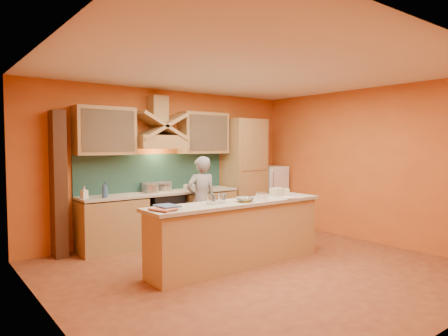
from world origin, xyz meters
TOP-DOWN VIEW (x-y plane):
  - floor at (0.00, 0.00)m, footprint 5.50×5.00m
  - ceiling at (0.00, 0.00)m, footprint 5.50×5.00m
  - wall_back at (0.00, 2.50)m, footprint 5.50×0.02m
  - wall_front at (0.00, -2.50)m, footprint 5.50×0.02m
  - wall_left at (-2.75, 0.00)m, footprint 0.02×5.00m
  - wall_right at (2.75, 0.00)m, footprint 0.02×5.00m
  - base_cabinet_left at (-1.25, 2.20)m, footprint 1.10×0.60m
  - base_cabinet_right at (0.65, 2.20)m, footprint 1.10×0.60m
  - counter_top at (-0.30, 2.20)m, footprint 3.00×0.62m
  - stove at (-0.30, 2.20)m, footprint 0.60×0.58m
  - backsplash at (-0.30, 2.48)m, footprint 3.00×0.03m
  - range_hood at (-0.30, 2.25)m, footprint 0.92×0.50m
  - hood_chimney at (-0.30, 2.35)m, footprint 0.30×0.30m
  - upper_cabinet_left at (-1.30, 2.33)m, footprint 1.00×0.35m
  - upper_cabinet_right at (0.70, 2.33)m, footprint 1.00×0.35m
  - pantry_column at (1.65, 2.20)m, footprint 0.80×0.60m
  - fridge at (2.40, 2.20)m, footprint 0.58×0.60m
  - trim_column_left at (-2.05, 2.35)m, footprint 0.20×0.30m
  - island_body at (-0.10, 0.30)m, footprint 2.80×0.55m
  - island_top at (-0.10, 0.30)m, footprint 2.90×0.62m
  - person at (0.20, 1.68)m, footprint 0.62×0.45m
  - pot_large at (-0.52, 2.19)m, footprint 0.29×0.29m
  - pot_small at (-0.19, 2.27)m, footprint 0.23×0.23m
  - soap_bottle_a at (-1.71, 2.17)m, footprint 0.11×0.11m
  - soap_bottle_b at (-1.42, 2.05)m, footprint 0.12×0.13m
  - bowl_back at (0.58, 2.21)m, footprint 0.31×0.31m
  - dish_rack at (0.27, 2.09)m, footprint 0.35×0.31m
  - book_lower at (-1.48, 0.20)m, footprint 0.31×0.37m
  - book_upper at (-1.38, 0.33)m, footprint 0.25×0.34m
  - jar_large at (-0.57, 0.31)m, footprint 0.17×0.17m
  - jar_small at (-0.39, 0.31)m, footprint 0.13×0.13m
  - kitchen_scale at (0.24, 0.15)m, footprint 0.14×0.14m
  - mixing_bowl at (-0.05, 0.20)m, footprint 0.33×0.33m
  - cloth at (0.73, 0.10)m, footprint 0.29×0.24m
  - grocery_bag_a at (0.82, 0.41)m, footprint 0.20×0.16m
  - grocery_bag_b at (0.98, 0.42)m, footprint 0.21×0.20m

SIDE VIEW (x-z plane):
  - floor at x=0.00m, z-range -0.01..0.01m
  - base_cabinet_left at x=-1.25m, z-range 0.00..0.86m
  - base_cabinet_right at x=0.65m, z-range 0.00..0.86m
  - island_body at x=-0.10m, z-range 0.00..0.88m
  - stove at x=-0.30m, z-range 0.00..0.90m
  - fridge at x=2.40m, z-range 0.00..1.30m
  - person at x=0.20m, z-range 0.00..1.57m
  - counter_top at x=-0.30m, z-range 0.88..0.92m
  - island_top at x=-0.10m, z-range 0.90..0.95m
  - cloth at x=0.73m, z-range 0.95..0.96m
  - book_lower at x=-1.48m, z-range 0.94..0.98m
  - bowl_back at x=0.58m, z-range 0.92..1.00m
  - pot_small at x=-0.19m, z-range 0.90..1.03m
  - dish_rack at x=0.27m, z-range 0.92..1.02m
  - mixing_bowl at x=-0.05m, z-range 0.94..1.01m
  - pot_large at x=-0.52m, z-range 0.90..1.06m
  - book_upper at x=-1.38m, z-range 0.97..0.99m
  - grocery_bag_b at x=0.98m, z-range 0.94..1.05m
  - kitchen_scale at x=0.24m, z-range 0.95..1.05m
  - grocery_bag_a at x=0.82m, z-range 0.95..1.07m
  - jar_small at x=-0.39m, z-range 0.95..1.09m
  - jar_large at x=-0.57m, z-range 0.95..1.09m
  - soap_bottle_a at x=-1.71m, z-range 0.92..1.12m
  - soap_bottle_b at x=-1.42m, z-range 0.92..1.17m
  - pantry_column at x=1.65m, z-range 0.00..2.30m
  - trim_column_left at x=-2.05m, z-range 0.00..2.30m
  - backsplash at x=-0.30m, z-range 0.90..1.60m
  - wall_back at x=0.00m, z-range 0.00..2.80m
  - wall_front at x=0.00m, z-range 0.00..2.80m
  - wall_left at x=-2.75m, z-range 0.00..2.80m
  - wall_right at x=2.75m, z-range 0.00..2.80m
  - range_hood at x=-0.30m, z-range 1.70..1.94m
  - upper_cabinet_left at x=-1.30m, z-range 1.60..2.40m
  - upper_cabinet_right at x=0.70m, z-range 1.60..2.40m
  - hood_chimney at x=-0.30m, z-range 2.15..2.65m
  - ceiling at x=0.00m, z-range 2.79..2.80m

